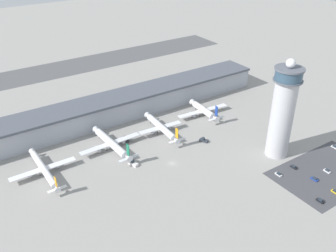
% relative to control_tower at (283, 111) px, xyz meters
% --- Properties ---
extents(ground_plane, '(1000.00, 1000.00, 0.00)m').
position_rel_control_tower_xyz_m(ground_plane, '(-58.96, 26.60, -29.45)').
color(ground_plane, gray).
extents(terminal_building, '(235.27, 25.00, 16.62)m').
position_rel_control_tower_xyz_m(terminal_building, '(-58.96, 96.60, -21.05)').
color(terminal_building, '#A3A8B2').
rests_on(terminal_building, ground).
extents(runway_strip, '(352.91, 44.00, 0.01)m').
position_rel_control_tower_xyz_m(runway_strip, '(-58.96, 214.26, -29.45)').
color(runway_strip, '#515154').
rests_on(runway_strip, ground).
extents(control_tower, '(16.53, 16.53, 61.02)m').
position_rel_control_tower_xyz_m(control_tower, '(0.00, 0.00, 0.00)').
color(control_tower, '#BCBCC1').
rests_on(control_tower, ground).
extents(parking_lot_surface, '(64.00, 40.00, 0.01)m').
position_rel_control_tower_xyz_m(parking_lot_surface, '(10.33, -29.81, -29.45)').
color(parking_lot_surface, '#424247').
rests_on(parking_lot_surface, ground).
extents(airplane_gate_alpha, '(37.55, 45.12, 11.70)m').
position_rel_control_tower_xyz_m(airplane_gate_alpha, '(-125.13, 57.33, -25.48)').
color(airplane_gate_alpha, white).
rests_on(airplane_gate_alpha, ground).
extents(airplane_gate_bravo, '(40.92, 44.10, 14.10)m').
position_rel_control_tower_xyz_m(airplane_gate_bravo, '(-81.80, 60.37, -25.06)').
color(airplane_gate_bravo, silver).
rests_on(airplane_gate_bravo, ground).
extents(airplane_gate_charlie, '(31.03, 42.33, 13.63)m').
position_rel_control_tower_xyz_m(airplane_gate_charlie, '(-45.31, 59.58, -24.80)').
color(airplane_gate_charlie, silver).
rests_on(airplane_gate_charlie, ground).
extents(airplane_gate_delta, '(40.92, 32.88, 13.95)m').
position_rel_control_tower_xyz_m(airplane_gate_delta, '(-5.53, 64.32, -25.34)').
color(airplane_gate_delta, white).
rests_on(airplane_gate_delta, ground).
extents(service_truck_catering, '(4.27, 6.74, 3.13)m').
position_rel_control_tower_xyz_m(service_truck_catering, '(-78.88, 38.16, -28.36)').
color(service_truck_catering, black).
rests_on(service_truck_catering, ground).
extents(service_truck_fuel, '(4.62, 7.30, 2.65)m').
position_rel_control_tower_xyz_m(service_truck_fuel, '(-69.30, 64.86, -28.54)').
color(service_truck_fuel, black).
rests_on(service_truck_fuel, ground).
extents(service_truck_baggage, '(4.72, 6.08, 2.75)m').
position_rel_control_tower_xyz_m(service_truck_baggage, '(-28.12, 35.64, -28.50)').
color(service_truck_baggage, black).
rests_on(service_truck_baggage, ground).
extents(car_black_suv, '(1.82, 4.51, 1.36)m').
position_rel_control_tower_xyz_m(car_black_suv, '(36.11, -16.09, -28.93)').
color(car_black_suv, black).
rests_on(car_black_suv, ground).
extents(car_yellow_taxi, '(1.87, 4.10, 1.49)m').
position_rel_control_tower_xyz_m(car_yellow_taxi, '(10.31, -29.32, -28.88)').
color(car_yellow_taxi, black).
rests_on(car_yellow_taxi, ground).
extents(car_maroon_suv, '(1.94, 4.13, 1.48)m').
position_rel_control_tower_xyz_m(car_maroon_suv, '(-2.55, -16.17, -28.88)').
color(car_maroon_suv, black).
rests_on(car_maroon_suv, ground).
extents(car_green_van, '(1.99, 4.24, 1.51)m').
position_rel_control_tower_xyz_m(car_green_van, '(-2.01, -30.12, -28.87)').
color(car_green_van, black).
rests_on(car_green_van, ground).
extents(car_blue_compact, '(1.94, 4.29, 1.41)m').
position_rel_control_tower_xyz_m(car_blue_compact, '(-15.28, -16.13, -28.91)').
color(car_blue_compact, black).
rests_on(car_blue_compact, ground).
extents(car_grey_coupe, '(1.88, 4.16, 1.41)m').
position_rel_control_tower_xyz_m(car_grey_coupe, '(-2.04, -43.17, -28.91)').
color(car_grey_coupe, black).
rests_on(car_grey_coupe, ground).
extents(car_silver_sedan, '(1.86, 4.12, 1.58)m').
position_rel_control_tower_xyz_m(car_silver_sedan, '(-14.75, -43.36, -28.84)').
color(car_silver_sedan, black).
rests_on(car_silver_sedan, ground).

